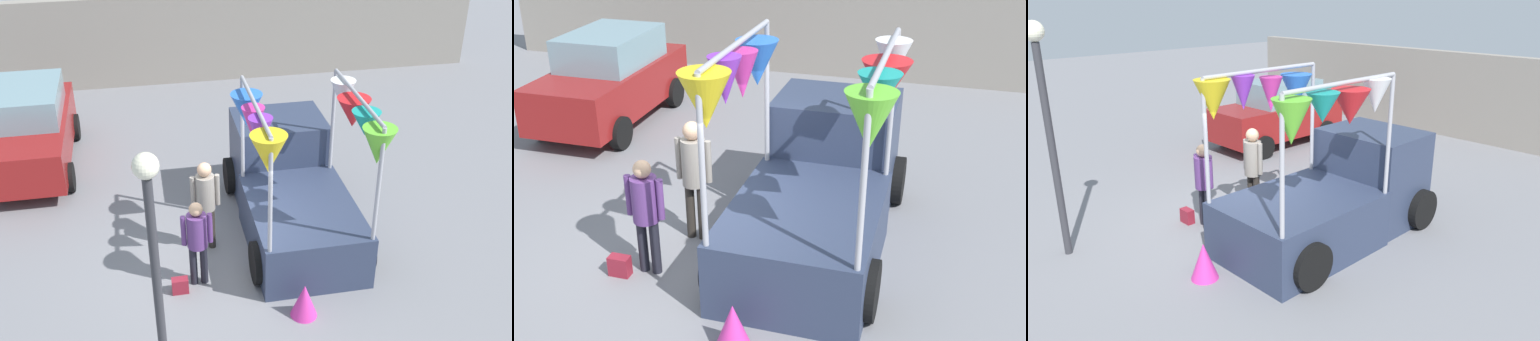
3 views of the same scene
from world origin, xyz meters
The scene contains 9 objects.
ground_plane centered at (0.00, 0.00, 0.00)m, with size 60.00×60.00×0.00m, color slate.
vendor_truck centered at (1.46, 1.10, 0.95)m, with size 2.50×4.17×3.07m.
parked_car centered at (-3.70, 4.45, 0.94)m, with size 1.88×4.00×1.88m.
person_customer centered at (-0.50, -0.42, 0.98)m, with size 0.53×0.34×1.63m.
person_vendor centered at (-0.23, 0.56, 1.10)m, with size 0.53×0.34×1.80m.
handbag centered at (-0.85, -0.62, 0.14)m, with size 0.28×0.16×0.28m, color maroon.
street_lamp centered at (-1.23, -2.80, 2.53)m, with size 0.32×0.32×3.87m.
brick_boundary_wall centered at (0.00, 9.02, 1.30)m, with size 18.00×0.36×2.60m, color gray.
folded_kite_bundle_magenta centered at (1.07, -1.56, 0.30)m, with size 0.44×0.44×0.60m, color #D83399.
Camera 1 is at (-1.22, -9.17, 7.23)m, focal length 45.00 mm.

